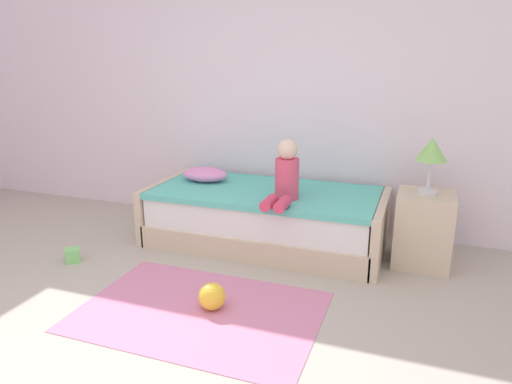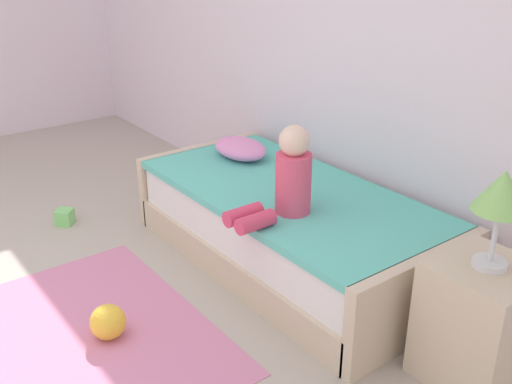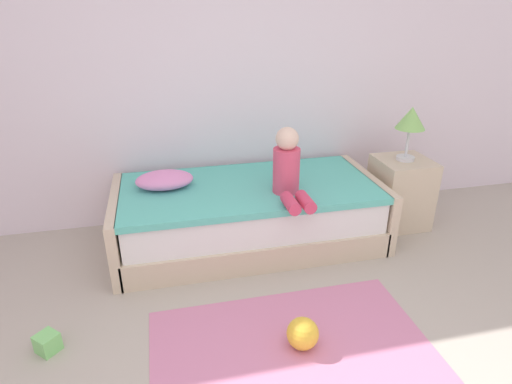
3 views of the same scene
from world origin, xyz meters
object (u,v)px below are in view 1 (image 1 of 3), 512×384
child_figure (285,176)px  pillow (205,174)px  toy_block (72,255)px  bed (265,217)px  nightstand (423,229)px  toy_ball (212,296)px  table_lamp (431,152)px

child_figure → pillow: (-0.89, 0.33, -0.14)m
child_figure → toy_block: child_figure is taller
bed → pillow: 0.72m
child_figure → nightstand: bearing=11.9°
toy_block → pillow: bearing=55.0°
nightstand → pillow: size_ratio=1.36×
child_figure → pillow: bearing=159.8°
nightstand → toy_ball: bearing=-136.4°
bed → toy_block: 1.68m
bed → child_figure: size_ratio=4.14×
table_lamp → toy_ball: (-1.31, -1.24, -0.84)m
bed → toy_ball: (0.04, -1.24, -0.15)m
nightstand → child_figure: child_figure is taller
nightstand → table_lamp: 0.64m
bed → nightstand: nightstand is taller
child_figure → toy_block: size_ratio=4.53×
nightstand → toy_ball: size_ratio=3.22×
nightstand → toy_block: size_ratio=5.33×
nightstand → bed: bearing=-179.9°
nightstand → pillow: (-1.99, 0.10, 0.26)m
child_figure → toy_ball: (-0.20, -1.01, -0.61)m
table_lamp → pillow: table_lamp is taller
bed → toy_block: bearing=-145.5°
table_lamp → child_figure: bearing=-168.1°
toy_block → table_lamp: bearing=19.2°
bed → child_figure: (0.25, -0.23, 0.46)m
pillow → toy_ball: (0.69, -1.34, -0.47)m
table_lamp → toy_ball: bearing=-136.4°
pillow → toy_ball: bearing=-62.9°
bed → nightstand: size_ratio=3.52×
table_lamp → child_figure: size_ratio=0.88×
table_lamp → pillow: (-1.99, 0.10, -0.37)m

